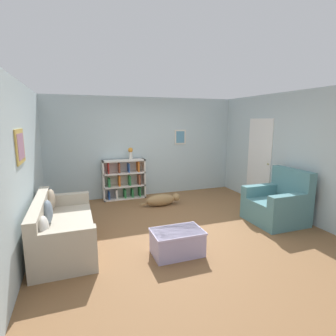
# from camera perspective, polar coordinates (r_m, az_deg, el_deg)

# --- Properties ---
(ground_plane) EXTENTS (14.00, 14.00, 0.00)m
(ground_plane) POSITION_cam_1_polar(r_m,az_deg,el_deg) (5.27, 1.50, -12.06)
(ground_plane) COLOR brown
(wall_back) EXTENTS (5.60, 0.13, 2.60)m
(wall_back) POSITION_cam_1_polar(r_m,az_deg,el_deg) (7.05, -5.09, 4.56)
(wall_back) COLOR silver
(wall_back) RESTS_ON ground_plane
(wall_left) EXTENTS (0.13, 5.00, 2.60)m
(wall_left) POSITION_cam_1_polar(r_m,az_deg,el_deg) (4.65, -29.11, 0.30)
(wall_left) COLOR silver
(wall_left) RESTS_ON ground_plane
(wall_right) EXTENTS (0.16, 5.00, 2.60)m
(wall_right) POSITION_cam_1_polar(r_m,az_deg,el_deg) (6.32, 23.62, 2.99)
(wall_right) COLOR silver
(wall_right) RESTS_ON ground_plane
(couch) EXTENTS (0.85, 1.91, 0.80)m
(couch) POSITION_cam_1_polar(r_m,az_deg,el_deg) (4.60, -22.23, -12.15)
(couch) COLOR #B7AD99
(couch) RESTS_ON ground_plane
(bookshelf) EXTENTS (1.08, 0.30, 1.02)m
(bookshelf) POSITION_cam_1_polar(r_m,az_deg,el_deg) (6.86, -9.56, -2.56)
(bookshelf) COLOR silver
(bookshelf) RESTS_ON ground_plane
(recliner_chair) EXTENTS (0.95, 0.96, 1.05)m
(recliner_chair) POSITION_cam_1_polar(r_m,az_deg,el_deg) (5.70, 22.81, -7.27)
(recliner_chair) COLOR slate
(recliner_chair) RESTS_ON ground_plane
(coffee_table) EXTENTS (0.77, 0.50, 0.38)m
(coffee_table) POSITION_cam_1_polar(r_m,az_deg,el_deg) (4.11, 2.02, -15.69)
(coffee_table) COLOR #ADA3CC
(coffee_table) RESTS_ON ground_plane
(dog) EXTENTS (0.99, 0.25, 0.28)m
(dog) POSITION_cam_1_polar(r_m,az_deg,el_deg) (6.28, -1.28, -6.93)
(dog) COLOR #9E7A4C
(dog) RESTS_ON ground_plane
(vase) EXTENTS (0.12, 0.12, 0.30)m
(vase) POSITION_cam_1_polar(r_m,az_deg,el_deg) (6.75, -8.16, 3.31)
(vase) COLOR silver
(vase) RESTS_ON bookshelf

